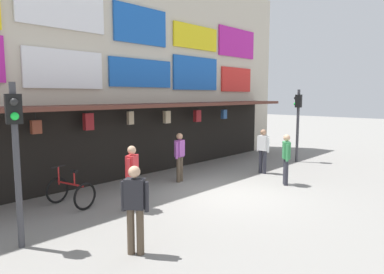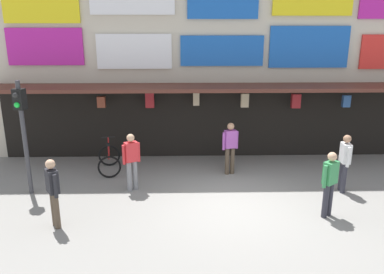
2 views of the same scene
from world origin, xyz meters
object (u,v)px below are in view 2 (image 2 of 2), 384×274
object	(u,v)px
bicycle_parked	(109,160)
pedestrian_in_purple	(131,159)
pedestrian_in_yellow	(53,190)
pedestrian_in_green	(330,181)
traffic_light_near	(22,120)
pedestrian_in_blue	(230,146)
pedestrian_in_white	(345,160)

from	to	relation	value
bicycle_parked	pedestrian_in_purple	bearing A→B (deg)	-57.66
pedestrian_in_yellow	pedestrian_in_green	xyz separation A→B (m)	(6.56, 0.36, 0.00)
pedestrian_in_purple	bicycle_parked	bearing A→B (deg)	122.34
traffic_light_near	pedestrian_in_blue	distance (m)	6.06
bicycle_parked	pedestrian_in_white	xyz separation A→B (m)	(6.92, -1.71, 0.55)
bicycle_parked	pedestrian_in_purple	xyz separation A→B (m)	(0.93, -1.47, 0.55)
pedestrian_in_yellow	traffic_light_near	bearing A→B (deg)	124.86
bicycle_parked	pedestrian_in_blue	world-z (taller)	pedestrian_in_blue
pedestrian_in_yellow	pedestrian_in_blue	bearing A→B (deg)	35.82
pedestrian_in_purple	pedestrian_in_green	bearing A→B (deg)	-18.67
pedestrian_in_purple	pedestrian_in_blue	world-z (taller)	same
pedestrian_in_yellow	pedestrian_in_purple	world-z (taller)	same
pedestrian_in_white	pedestrian_in_blue	world-z (taller)	same
pedestrian_in_purple	pedestrian_in_blue	xyz separation A→B (m)	(2.94, 1.18, 0.00)
bicycle_parked	pedestrian_in_yellow	size ratio (longest dim) A/B	0.76
pedestrian_in_white	traffic_light_near	bearing A→B (deg)	179.48
pedestrian_in_green	pedestrian_in_purple	size ratio (longest dim) A/B	1.00
traffic_light_near	pedestrian_in_green	size ratio (longest dim) A/B	1.90
pedestrian_in_yellow	pedestrian_in_purple	bearing A→B (deg)	53.18
bicycle_parked	pedestrian_in_white	bearing A→B (deg)	-13.88
bicycle_parked	pedestrian_in_yellow	world-z (taller)	pedestrian_in_yellow
pedestrian_in_purple	pedestrian_in_blue	distance (m)	3.17
pedestrian_in_yellow	pedestrian_in_green	world-z (taller)	same
pedestrian_in_white	bicycle_parked	bearing A→B (deg)	166.12
pedestrian_in_green	pedestrian_in_purple	xyz separation A→B (m)	(-5.02, 1.70, 0.00)
pedestrian_in_yellow	pedestrian_in_white	xyz separation A→B (m)	(7.52, 1.81, 0.00)
bicycle_parked	pedestrian_in_yellow	distance (m)	3.61
bicycle_parked	pedestrian_in_white	size ratio (longest dim) A/B	0.76
pedestrian_in_yellow	pedestrian_in_white	world-z (taller)	same
pedestrian_in_blue	pedestrian_in_yellow	bearing A→B (deg)	-144.18
traffic_light_near	bicycle_parked	xyz separation A→B (m)	(1.93, 1.63, -1.75)
bicycle_parked	traffic_light_near	bearing A→B (deg)	-139.76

